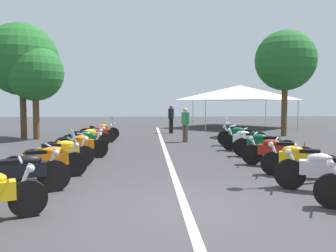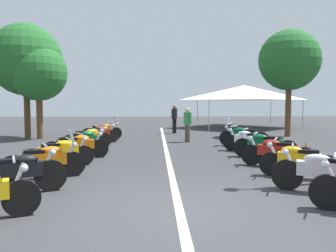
{
  "view_description": "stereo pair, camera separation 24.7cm",
  "coord_description": "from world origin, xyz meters",
  "px_view_note": "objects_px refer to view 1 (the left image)",
  "views": [
    {
      "loc": [
        -5.82,
        0.66,
        1.91
      ],
      "look_at": [
        5.56,
        0.0,
        1.11
      ],
      "focal_mm": 36.14,
      "sensor_mm": 36.0,
      "label": 1
    },
    {
      "loc": [
        -5.82,
        0.41,
        1.91
      ],
      "look_at": [
        5.56,
        0.0,
        1.11
      ],
      "focal_mm": 36.14,
      "sensor_mm": 36.0,
      "label": 2
    }
  ],
  "objects_px": {
    "roadside_tree_0": "(22,60)",
    "roadside_tree_1": "(285,61)",
    "motorcycle_left_row_6": "(86,138)",
    "motorcycle_right_row_2": "(299,160)",
    "motorcycle_right_row_4": "(264,144)",
    "bystander_0": "(185,122)",
    "roadside_tree_2": "(35,73)",
    "event_tent": "(240,93)",
    "motorcycle_left_row_1": "(20,173)",
    "bystander_2": "(171,116)",
    "motorcycle_left_row_8": "(100,131)",
    "motorcycle_right_row_6": "(241,136)",
    "motorcycle_left_row_4": "(76,146)",
    "motorcycle_right_row_1": "(328,170)",
    "motorcycle_right_row_5": "(247,140)",
    "traffic_cone_1": "(305,150)",
    "motorcycle_left_row_2": "(47,161)",
    "motorcycle_left_row_7": "(95,134)",
    "motorcycle_right_row_3": "(277,151)",
    "motorcycle_left_row_5": "(82,141)",
    "motorcycle_left_row_3": "(60,153)"
  },
  "relations": [
    {
      "from": "motorcycle_left_row_6",
      "to": "motorcycle_left_row_1",
      "type": "bearing_deg",
      "value": -120.19
    },
    {
      "from": "motorcycle_right_row_5",
      "to": "roadside_tree_2",
      "type": "height_order",
      "value": "roadside_tree_2"
    },
    {
      "from": "motorcycle_left_row_1",
      "to": "traffic_cone_1",
      "type": "xyz_separation_m",
      "value": [
        4.2,
        -7.95,
        -0.18
      ]
    },
    {
      "from": "motorcycle_left_row_7",
      "to": "motorcycle_right_row_5",
      "type": "height_order",
      "value": "motorcycle_right_row_5"
    },
    {
      "from": "motorcycle_left_row_2",
      "to": "bystander_2",
      "type": "relative_size",
      "value": 1.09
    },
    {
      "from": "traffic_cone_1",
      "to": "roadside_tree_0",
      "type": "xyz_separation_m",
      "value": [
        7.17,
        11.96,
        3.86
      ]
    },
    {
      "from": "motorcycle_right_row_1",
      "to": "roadside_tree_0",
      "type": "bearing_deg",
      "value": -24.74
    },
    {
      "from": "motorcycle_right_row_5",
      "to": "motorcycle_left_row_7",
      "type": "bearing_deg",
      "value": 11.04
    },
    {
      "from": "motorcycle_right_row_5",
      "to": "traffic_cone_1",
      "type": "height_order",
      "value": "motorcycle_right_row_5"
    },
    {
      "from": "motorcycle_right_row_5",
      "to": "motorcycle_right_row_6",
      "type": "xyz_separation_m",
      "value": [
        1.54,
        -0.2,
        0.02
      ]
    },
    {
      "from": "motorcycle_right_row_2",
      "to": "roadside_tree_2",
      "type": "relative_size",
      "value": 0.38
    },
    {
      "from": "motorcycle_left_row_2",
      "to": "motorcycle_right_row_2",
      "type": "relative_size",
      "value": 1.05
    },
    {
      "from": "event_tent",
      "to": "bystander_0",
      "type": "bearing_deg",
      "value": 150.64
    },
    {
      "from": "motorcycle_right_row_4",
      "to": "roadside_tree_1",
      "type": "relative_size",
      "value": 0.33
    },
    {
      "from": "motorcycle_left_row_1",
      "to": "bystander_2",
      "type": "height_order",
      "value": "bystander_2"
    },
    {
      "from": "roadside_tree_2",
      "to": "event_tent",
      "type": "distance_m",
      "value": 14.73
    },
    {
      "from": "motorcycle_left_row_6",
      "to": "motorcycle_right_row_6",
      "type": "height_order",
      "value": "motorcycle_right_row_6"
    },
    {
      "from": "motorcycle_left_row_2",
      "to": "traffic_cone_1",
      "type": "bearing_deg",
      "value": -4.32
    },
    {
      "from": "motorcycle_right_row_2",
      "to": "motorcycle_left_row_8",
      "type": "bearing_deg",
      "value": -29.57
    },
    {
      "from": "bystander_2",
      "to": "roadside_tree_0",
      "type": "bearing_deg",
      "value": -121.69
    },
    {
      "from": "motorcycle_left_row_8",
      "to": "motorcycle_right_row_4",
      "type": "bearing_deg",
      "value": -67.99
    },
    {
      "from": "motorcycle_left_row_5",
      "to": "roadside_tree_2",
      "type": "relative_size",
      "value": 0.37
    },
    {
      "from": "motorcycle_right_row_6",
      "to": "motorcycle_left_row_4",
      "type": "bearing_deg",
      "value": 53.59
    },
    {
      "from": "motorcycle_right_row_3",
      "to": "motorcycle_right_row_6",
      "type": "xyz_separation_m",
      "value": [
        4.55,
        -0.17,
        0.02
      ]
    },
    {
      "from": "motorcycle_left_row_1",
      "to": "bystander_2",
      "type": "distance_m",
      "value": 14.42
    },
    {
      "from": "roadside_tree_0",
      "to": "roadside_tree_1",
      "type": "relative_size",
      "value": 1.02
    },
    {
      "from": "motorcycle_left_row_8",
      "to": "motorcycle_right_row_3",
      "type": "height_order",
      "value": "motorcycle_left_row_8"
    },
    {
      "from": "motorcycle_right_row_1",
      "to": "bystander_2",
      "type": "distance_m",
      "value": 14.15
    },
    {
      "from": "motorcycle_right_row_4",
      "to": "bystander_0",
      "type": "relative_size",
      "value": 1.2
    },
    {
      "from": "motorcycle_right_row_2",
      "to": "roadside_tree_1",
      "type": "distance_m",
      "value": 11.67
    },
    {
      "from": "motorcycle_right_row_3",
      "to": "traffic_cone_1",
      "type": "bearing_deg",
      "value": -111.57
    },
    {
      "from": "motorcycle_left_row_6",
      "to": "roadside_tree_1",
      "type": "distance_m",
      "value": 11.82
    },
    {
      "from": "motorcycle_left_row_6",
      "to": "traffic_cone_1",
      "type": "distance_m",
      "value": 8.46
    },
    {
      "from": "motorcycle_left_row_1",
      "to": "motorcycle_left_row_3",
      "type": "xyz_separation_m",
      "value": [
        2.92,
        -0.04,
        -0.02
      ]
    },
    {
      "from": "motorcycle_left_row_6",
      "to": "motorcycle_right_row_2",
      "type": "height_order",
      "value": "motorcycle_right_row_2"
    },
    {
      "from": "motorcycle_left_row_4",
      "to": "event_tent",
      "type": "distance_m",
      "value": 16.84
    },
    {
      "from": "motorcycle_right_row_1",
      "to": "motorcycle_right_row_5",
      "type": "relative_size",
      "value": 1.19
    },
    {
      "from": "motorcycle_left_row_4",
      "to": "motorcycle_left_row_6",
      "type": "height_order",
      "value": "motorcycle_left_row_4"
    },
    {
      "from": "motorcycle_left_row_5",
      "to": "motorcycle_right_row_5",
      "type": "relative_size",
      "value": 1.05
    },
    {
      "from": "traffic_cone_1",
      "to": "motorcycle_left_row_2",
      "type": "bearing_deg",
      "value": 109.06
    },
    {
      "from": "motorcycle_right_row_4",
      "to": "motorcycle_right_row_5",
      "type": "relative_size",
      "value": 1.13
    },
    {
      "from": "motorcycle_left_row_7",
      "to": "traffic_cone_1",
      "type": "xyz_separation_m",
      "value": [
        -4.57,
        -7.79,
        -0.16
      ]
    },
    {
      "from": "motorcycle_left_row_7",
      "to": "bystander_0",
      "type": "distance_m",
      "value": 4.28
    },
    {
      "from": "motorcycle_right_row_5",
      "to": "traffic_cone_1",
      "type": "xyz_separation_m",
      "value": [
        -1.62,
        -1.53,
        -0.16
      ]
    },
    {
      "from": "motorcycle_left_row_7",
      "to": "roadside_tree_0",
      "type": "height_order",
      "value": "roadside_tree_0"
    },
    {
      "from": "motorcycle_right_row_6",
      "to": "event_tent",
      "type": "bearing_deg",
      "value": -75.9
    },
    {
      "from": "motorcycle_left_row_8",
      "to": "roadside_tree_2",
      "type": "distance_m",
      "value": 4.49
    },
    {
      "from": "motorcycle_right_row_3",
      "to": "traffic_cone_1",
      "type": "height_order",
      "value": "motorcycle_right_row_3"
    },
    {
      "from": "roadside_tree_0",
      "to": "event_tent",
      "type": "xyz_separation_m",
      "value": [
        6.9,
        -13.53,
        -1.5
      ]
    },
    {
      "from": "motorcycle_left_row_3",
      "to": "motorcycle_left_row_5",
      "type": "height_order",
      "value": "motorcycle_left_row_5"
    }
  ]
}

